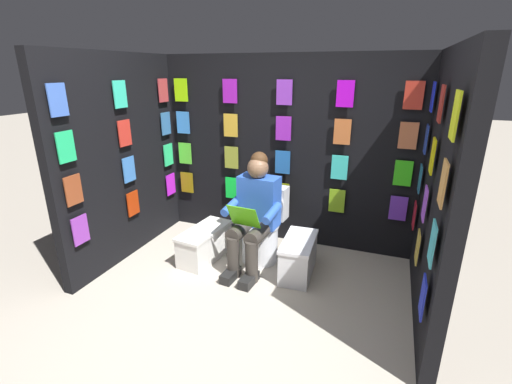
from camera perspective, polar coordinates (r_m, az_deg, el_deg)
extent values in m
plane|color=#B2A899|center=(3.00, -6.63, -21.62)|extent=(30.00, 30.00, 0.00)
cube|color=black|center=(4.09, 4.64, 6.35)|extent=(2.99, 0.10, 2.11)
cube|color=#8D730E|center=(4.64, -10.94, 1.50)|extent=(0.17, 0.01, 0.26)
cube|color=#0FE33A|center=(4.35, -3.83, 0.64)|extent=(0.17, 0.01, 0.26)
cube|color=#83930E|center=(4.14, 4.13, -0.34)|extent=(0.17, 0.01, 0.26)
cube|color=#75A518|center=(4.02, 12.76, -1.39)|extent=(0.17, 0.01, 0.26)
cube|color=#5E2CB7|center=(4.00, 21.72, -2.44)|extent=(0.17, 0.01, 0.26)
cube|color=#59D034|center=(4.54, -11.24, 6.06)|extent=(0.17, 0.01, 0.26)
cube|color=olive|center=(4.25, -3.94, 5.49)|extent=(0.17, 0.01, 0.26)
cube|color=#2260B0|center=(4.03, 4.26, 4.75)|extent=(0.17, 0.01, 0.26)
cube|color=#33C6BA|center=(3.91, 13.16, 3.83)|extent=(0.17, 0.01, 0.26)
cube|color=#31C515|center=(3.88, 22.40, 2.78)|extent=(0.17, 0.01, 0.26)
cube|color=#3B86DB|center=(4.47, -11.55, 10.79)|extent=(0.17, 0.01, 0.26)
cube|color=gold|center=(4.18, -4.06, 10.55)|extent=(0.17, 0.01, 0.26)
cube|color=purple|center=(3.96, 4.39, 10.07)|extent=(0.17, 0.01, 0.26)
cube|color=#C46430|center=(3.83, 13.59, 9.30)|extent=(0.17, 0.01, 0.26)
cube|color=#BD643C|center=(3.80, 23.11, 8.26)|extent=(0.17, 0.01, 0.26)
cube|color=#95F20E|center=(4.44, -11.88, 15.63)|extent=(0.17, 0.01, 0.26)
cube|color=purple|center=(4.14, -4.19, 15.75)|extent=(0.17, 0.01, 0.26)
cube|color=purple|center=(3.92, 4.54, 15.55)|extent=(0.17, 0.01, 0.26)
cube|color=#B50BD9|center=(3.79, 14.04, 14.95)|extent=(0.17, 0.01, 0.26)
cube|color=red|center=(3.76, 23.87, 13.92)|extent=(0.17, 0.01, 0.26)
cube|color=black|center=(3.05, 27.14, -0.15)|extent=(0.10, 1.79, 2.11)
cube|color=red|center=(3.87, 23.91, -3.40)|extent=(0.01, 0.17, 0.26)
cube|color=gold|center=(3.21, 24.36, -8.02)|extent=(0.01, 0.17, 0.26)
cube|color=#1C2AC0|center=(2.59, 25.04, -14.95)|extent=(0.01, 0.17, 0.26)
cube|color=teal|center=(3.76, 24.68, 1.96)|extent=(0.01, 0.17, 0.26)
cube|color=#A74EEE|center=(3.07, 25.31, -1.69)|extent=(0.01, 0.17, 0.26)
cube|color=#42BCCD|center=(2.41, 26.29, -7.38)|extent=(0.01, 0.17, 0.26)
cube|color=#213BA2|center=(3.67, 25.49, 7.61)|extent=(0.01, 0.17, 0.26)
cube|color=#D5C80E|center=(2.97, 26.33, 5.16)|extent=(0.01, 0.17, 0.26)
cube|color=#D19247|center=(2.28, 27.67, 1.22)|extent=(0.01, 0.17, 0.26)
cube|color=#1729E3|center=(3.63, 26.35, 13.45)|extent=(0.01, 0.17, 0.26)
cube|color=maroon|center=(2.92, 27.43, 12.38)|extent=(0.01, 0.17, 0.26)
cube|color=#C9DE1B|center=(2.21, 29.18, 10.62)|extent=(0.01, 0.17, 0.26)
cube|color=black|center=(3.99, -20.68, 4.85)|extent=(0.10, 1.79, 2.11)
cube|color=purple|center=(3.59, -26.19, -5.46)|extent=(0.01, 0.17, 0.26)
cube|color=#B12D0B|center=(4.07, -19.00, -1.73)|extent=(0.01, 0.17, 0.26)
cube|color=#C51EE8|center=(4.61, -13.42, 1.20)|extent=(0.01, 0.17, 0.26)
cube|color=brown|center=(3.47, -27.09, 0.27)|extent=(0.01, 0.17, 0.26)
cube|color=#3C7ACE|center=(3.96, -19.58, 3.41)|extent=(0.01, 0.17, 0.26)
cube|color=#2DD67E|center=(4.51, -13.79, 5.78)|extent=(0.01, 0.17, 0.26)
cube|color=#21C56F|center=(3.38, -28.05, 6.36)|extent=(0.01, 0.17, 0.26)
cube|color=red|center=(3.88, -20.20, 8.80)|extent=(0.01, 0.17, 0.26)
cube|color=teal|center=(4.44, -14.18, 10.54)|extent=(0.01, 0.17, 0.26)
cube|color=#4068C6|center=(3.33, -29.07, 12.71)|extent=(0.01, 0.17, 0.26)
cube|color=#32D4AB|center=(3.84, -20.86, 14.35)|extent=(0.01, 0.17, 0.26)
cube|color=#B0343E|center=(4.41, -14.58, 15.41)|extent=(0.01, 0.17, 0.26)
cylinder|color=white|center=(3.84, 0.62, -8.10)|extent=(0.38, 0.38, 0.40)
cylinder|color=white|center=(3.75, 0.64, -5.21)|extent=(0.41, 0.41, 0.02)
cube|color=white|center=(3.90, 2.25, -1.54)|extent=(0.39, 0.21, 0.36)
cylinder|color=white|center=(3.82, 1.72, -1.96)|extent=(0.39, 0.10, 0.39)
cube|color=blue|center=(3.62, 0.49, -1.46)|extent=(0.42, 0.25, 0.52)
sphere|color=brown|center=(3.48, 0.29, 3.86)|extent=(0.21, 0.21, 0.21)
sphere|color=#472D19|center=(3.49, 0.51, 5.05)|extent=(0.17, 0.17, 0.17)
cylinder|color=#38332D|center=(3.51, 0.57, -6.50)|extent=(0.18, 0.41, 0.15)
cylinder|color=#38332D|center=(3.59, -2.34, -5.90)|extent=(0.18, 0.41, 0.15)
cylinder|color=#38332D|center=(3.47, -0.72, -11.04)|extent=(0.12, 0.12, 0.42)
cylinder|color=#38332D|center=(3.55, -3.66, -10.32)|extent=(0.12, 0.12, 0.42)
cube|color=black|center=(3.51, -1.15, -13.84)|extent=(0.13, 0.27, 0.09)
cube|color=black|center=(3.59, -4.08, -13.07)|extent=(0.13, 0.27, 0.09)
cylinder|color=blue|center=(3.39, 2.57, -3.39)|extent=(0.11, 0.32, 0.13)
cylinder|color=blue|center=(3.57, -3.94, -2.23)|extent=(0.11, 0.32, 0.13)
cube|color=#47AE0F|center=(3.35, -1.98, -3.96)|extent=(0.31, 0.15, 0.23)
cube|color=silver|center=(3.63, 6.76, -10.43)|extent=(0.31, 0.60, 0.35)
cube|color=white|center=(3.54, 6.88, -7.78)|extent=(0.33, 0.62, 0.03)
cube|color=white|center=(3.92, -8.15, -8.36)|extent=(0.36, 0.68, 0.31)
cube|color=white|center=(3.85, -8.26, -6.09)|extent=(0.38, 0.71, 0.03)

